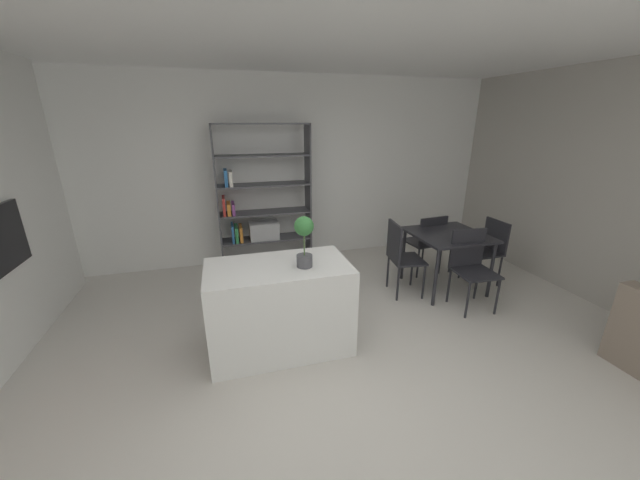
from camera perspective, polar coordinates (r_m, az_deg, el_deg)
name	(u,v)px	position (r m, az deg, el deg)	size (l,w,h in m)	color
ground_plane	(335,362)	(3.52, 2.42, -19.36)	(9.78, 9.78, 0.00)	beige
ceiling_slab	(340,14)	(2.84, 3.38, 33.06)	(7.11, 5.74, 0.06)	white
back_partition	(279,172)	(5.58, -6.68, 11.10)	(7.11, 0.06, 2.85)	white
built_in_oven	(4,237)	(4.31, -42.39, 0.33)	(0.06, 0.62, 0.60)	black
kitchen_island	(280,307)	(3.50, -6.66, -10.88)	(1.36, 0.75, 0.89)	white
potted_plant_on_island	(304,237)	(3.16, -2.63, 0.50)	(0.18, 0.18, 0.48)	#4C4C51
open_bookshelf	(260,207)	(5.32, -9.89, 5.29)	(1.37, 0.37, 2.15)	#4C4C51
dining_table	(448,240)	(4.88, 20.26, 0.04)	(0.93, 0.92, 0.78)	#232328
dining_chair_near	(471,262)	(4.58, 23.58, -3.35)	(0.48, 0.48, 0.95)	#232328
dining_chair_island_side	(400,252)	(4.57, 13.04, -1.99)	(0.46, 0.50, 0.97)	#232328
dining_chair_window_side	(489,246)	(5.35, 25.99, -0.87)	(0.41, 0.43, 0.90)	#232328
dining_chair_far	(427,239)	(5.31, 17.19, 0.15)	(0.50, 0.50, 0.90)	#232328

